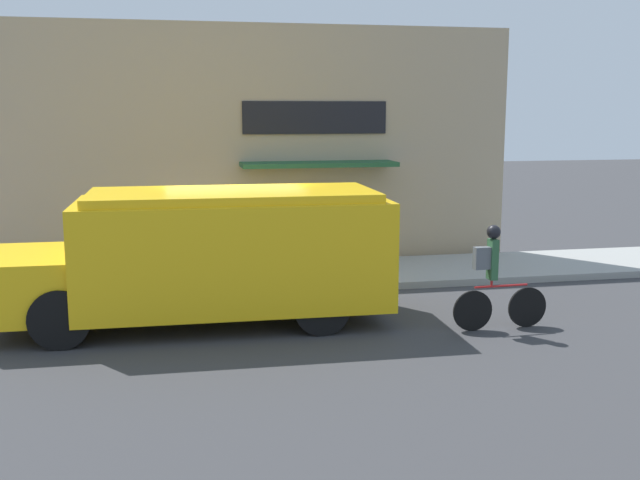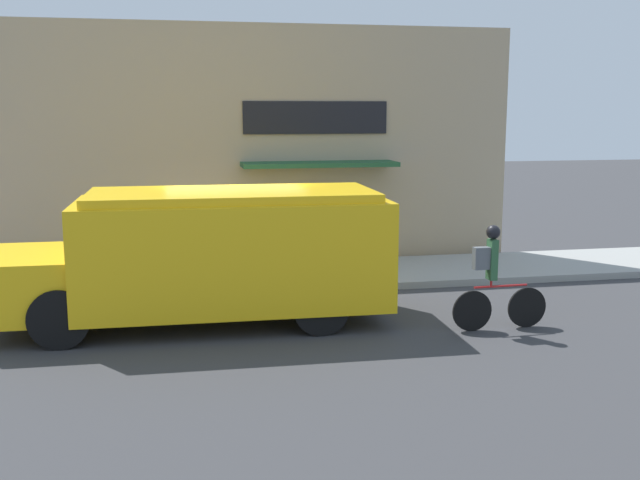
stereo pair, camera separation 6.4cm
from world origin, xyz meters
TOP-DOWN VIEW (x-y plane):
  - ground_plane at (0.00, 0.00)m, footprint 70.00×70.00m
  - sidewalk at (0.00, 1.31)m, footprint 28.00×2.62m
  - storefront at (0.07, 2.99)m, footprint 13.57×1.11m
  - school_bus at (-0.54, -1.65)m, footprint 6.49×2.79m
  - cyclist at (3.94, -2.94)m, footprint 1.65×0.23m
  - trash_bin at (-0.19, 1.43)m, footprint 0.63×0.63m

SIDE VIEW (x-z plane):
  - ground_plane at x=0.00m, z-range 0.00..0.00m
  - sidewalk at x=0.00m, z-range 0.00..0.14m
  - trash_bin at x=-0.19m, z-range 0.14..1.08m
  - cyclist at x=3.94m, z-range -0.02..1.71m
  - school_bus at x=-0.54m, z-range 0.07..2.31m
  - storefront at x=0.07m, z-range 0.00..5.44m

